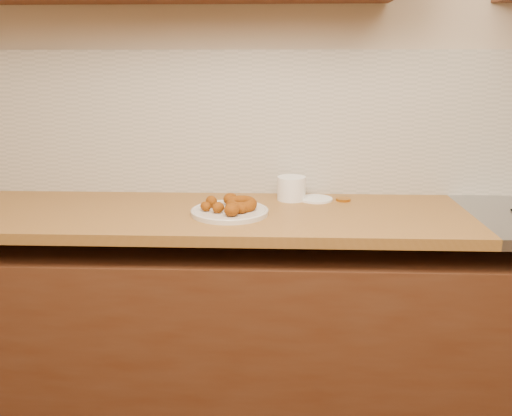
{
  "coord_description": "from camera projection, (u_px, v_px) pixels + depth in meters",
  "views": [
    {
      "loc": [
        -0.23,
        -0.3,
        1.46
      ],
      "look_at": [
        -0.31,
        1.63,
        0.93
      ],
      "focal_mm": 38.0,
      "sensor_mm": 36.0,
      "label": 1
    }
  ],
  "objects": [
    {
      "name": "plastic_tub",
      "position": [
        291.0,
        188.0,
        2.23
      ],
      "size": [
        0.12,
        0.12,
        0.1
      ],
      "primitive_type": "cylinder",
      "rotation": [
        0.0,
        0.0,
        0.03
      ],
      "color": "white",
      "rests_on": "butcher_block"
    },
    {
      "name": "butcher_block",
      "position": [
        168.0,
        215.0,
        2.09
      ],
      "size": [
        2.3,
        0.62,
        0.04
      ],
      "primitive_type": "cube",
      "color": "olive",
      "rests_on": "base_cabinet"
    },
    {
      "name": "base_cabinet",
      "position": [
        332.0,
        333.0,
        2.2
      ],
      "size": [
        3.6,
        0.6,
        0.77
      ],
      "primitive_type": "cube",
      "color": "#4D2C1A",
      "rests_on": "floor"
    },
    {
      "name": "tub_lid",
      "position": [
        316.0,
        199.0,
        2.24
      ],
      "size": [
        0.18,
        0.18,
        0.01
      ],
      "primitive_type": "cylinder",
      "rotation": [
        0.0,
        0.0,
        -0.38
      ],
      "color": "white",
      "rests_on": "butcher_block"
    },
    {
      "name": "wall_back",
      "position": [
        334.0,
        87.0,
        2.24
      ],
      "size": [
        4.0,
        0.02,
        2.7
      ],
      "primitive_type": "cube",
      "color": "#C3B094",
      "rests_on": "ground"
    },
    {
      "name": "brass_jar_lid",
      "position": [
        343.0,
        199.0,
        2.23
      ],
      "size": [
        0.08,
        0.08,
        0.01
      ],
      "primitive_type": "cylinder",
      "rotation": [
        0.0,
        0.0,
        0.37
      ],
      "color": "#BE781E",
      "rests_on": "butcher_block"
    },
    {
      "name": "wooden_utensil",
      "position": [
        229.0,
        202.0,
        2.19
      ],
      "size": [
        0.17,
        0.03,
        0.01
      ],
      "primitive_type": "cube",
      "rotation": [
        0.0,
        0.0,
        0.06
      ],
      "color": "#9B7E45",
      "rests_on": "butcher_block"
    },
    {
      "name": "donut_plate",
      "position": [
        230.0,
        212.0,
        2.03
      ],
      "size": [
        0.29,
        0.29,
        0.02
      ],
      "primitive_type": "cylinder",
      "color": "beige",
      "rests_on": "butcher_block"
    },
    {
      "name": "ring_donut",
      "position": [
        241.0,
        204.0,
        2.03
      ],
      "size": [
        0.13,
        0.13,
        0.05
      ],
      "primitive_type": "torus",
      "rotation": [
        0.1,
        0.0,
        0.11
      ],
      "color": "#804405",
      "rests_on": "donut_plate"
    },
    {
      "name": "backsplash",
      "position": [
        332.0,
        124.0,
        2.27
      ],
      "size": [
        3.6,
        0.02,
        0.6
      ],
      "primitive_type": "cube",
      "color": "#B7B2A4",
      "rests_on": "wall_back"
    },
    {
      "name": "fried_dough_chunks",
      "position": [
        225.0,
        205.0,
        2.02
      ],
      "size": [
        0.19,
        0.22,
        0.05
      ],
      "color": "#804405",
      "rests_on": "donut_plate"
    }
  ]
}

